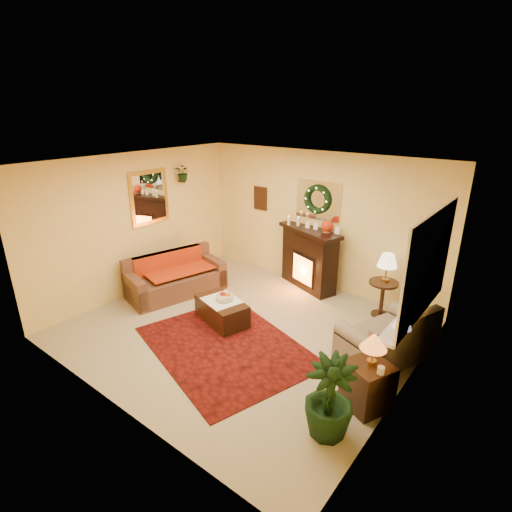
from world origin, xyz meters
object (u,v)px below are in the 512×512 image
Objects in this scene: sofa at (176,273)px; loveseat at (387,330)px; side_table_round at (382,298)px; fireplace at (309,260)px; end_table_square at (367,386)px; coffee_table at (222,310)px.

loveseat is at bearing 21.63° from sofa.
side_table_round is (3.37, 1.57, -0.11)m from sofa.
sofa is at bearing -114.11° from fireplace.
sofa is 3.72m from side_table_round.
fireplace reaches higher than side_table_round.
fireplace reaches higher than loveseat.
end_table_square is (0.70, -2.22, -0.05)m from side_table_round.
side_table_round is at bearing 135.41° from loveseat.
loveseat is 2.59m from coffee_table.
loveseat is 2.11× the size of side_table_round.
loveseat is (3.87, 0.46, -0.01)m from sofa.
loveseat is (2.08, -1.35, -0.13)m from fireplace.
end_table_square is at bearing -72.43° from side_table_round.
coffee_table is at bearing -142.97° from loveseat.
end_table_square is 2.71m from coffee_table.
end_table_square is at bearing 5.75° from sofa.
fireplace is at bearing 171.23° from side_table_round.
coffee_table is (1.39, -0.25, -0.22)m from sofa.
end_table_square is at bearing 7.53° from coffee_table.
sofa reaches higher than side_table_round.
coffee_table is (-2.48, -0.71, -0.21)m from loveseat.
side_table_round is 2.33m from end_table_square.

